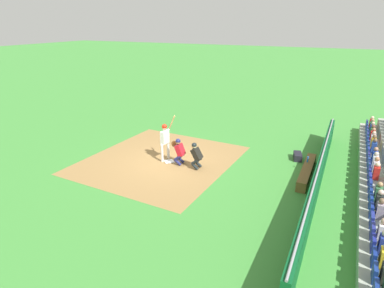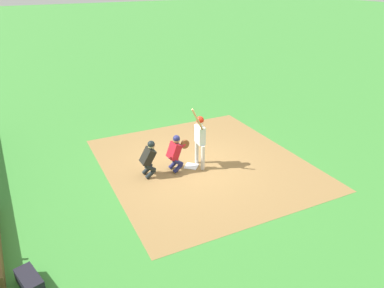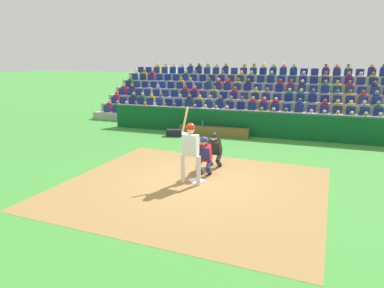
{
  "view_description": "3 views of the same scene",
  "coord_description": "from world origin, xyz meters",
  "px_view_note": "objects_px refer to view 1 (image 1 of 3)",
  "views": [
    {
      "loc": [
        -12.69,
        -7.37,
        6.4
      ],
      "look_at": [
        0.19,
        -1.15,
        1.04
      ],
      "focal_mm": 30.72,
      "sensor_mm": 36.0,
      "label": 1
    },
    {
      "loc": [
        9.65,
        -5.32,
        6.04
      ],
      "look_at": [
        0.59,
        -0.3,
        1.17
      ],
      "focal_mm": 33.89,
      "sensor_mm": 36.0,
      "label": 2
    },
    {
      "loc": [
        -3.12,
        9.29,
        3.62
      ],
      "look_at": [
        0.4,
        -0.68,
        0.97
      ],
      "focal_mm": 31.87,
      "sensor_mm": 36.0,
      "label": 3
    }
  ],
  "objects_px": {
    "catcher_crouching": "(179,150)",
    "home_plate_umpire": "(196,154)",
    "water_bottle_on_bench": "(308,159)",
    "home_plate_marker": "(169,161)",
    "equipment_duffel_bag": "(298,156)",
    "batter_at_plate": "(165,138)",
    "dugout_bench": "(307,171)"
  },
  "relations": [
    {
      "from": "batter_at_plate",
      "to": "equipment_duffel_bag",
      "type": "relative_size",
      "value": 2.83
    },
    {
      "from": "catcher_crouching",
      "to": "home_plate_umpire",
      "type": "bearing_deg",
      "value": -95.35
    },
    {
      "from": "home_plate_marker",
      "to": "dugout_bench",
      "type": "height_order",
      "value": "dugout_bench"
    },
    {
      "from": "dugout_bench",
      "to": "home_plate_marker",
      "type": "bearing_deg",
      "value": 101.39
    },
    {
      "from": "batter_at_plate",
      "to": "dugout_bench",
      "type": "xyz_separation_m",
      "value": [
        1.14,
        -6.49,
        -0.93
      ]
    },
    {
      "from": "catcher_crouching",
      "to": "equipment_duffel_bag",
      "type": "height_order",
      "value": "catcher_crouching"
    },
    {
      "from": "water_bottle_on_bench",
      "to": "equipment_duffel_bag",
      "type": "relative_size",
      "value": 0.34
    },
    {
      "from": "batter_at_plate",
      "to": "catcher_crouching",
      "type": "xyz_separation_m",
      "value": [
        -0.15,
        -0.83,
        -0.43
      ]
    },
    {
      "from": "water_bottle_on_bench",
      "to": "catcher_crouching",
      "type": "bearing_deg",
      "value": 108.17
    },
    {
      "from": "catcher_crouching",
      "to": "equipment_duffel_bag",
      "type": "distance_m",
      "value": 5.87
    },
    {
      "from": "home_plate_marker",
      "to": "catcher_crouching",
      "type": "relative_size",
      "value": 0.34
    },
    {
      "from": "home_plate_marker",
      "to": "dugout_bench",
      "type": "distance_m",
      "value": 6.36
    },
    {
      "from": "batter_at_plate",
      "to": "home_plate_umpire",
      "type": "relative_size",
      "value": 1.79
    },
    {
      "from": "catcher_crouching",
      "to": "water_bottle_on_bench",
      "type": "bearing_deg",
      "value": -71.83
    },
    {
      "from": "home_plate_marker",
      "to": "equipment_duffel_bag",
      "type": "distance_m",
      "value": 6.33
    },
    {
      "from": "batter_at_plate",
      "to": "equipment_duffel_bag",
      "type": "distance_m",
      "value": 6.58
    },
    {
      "from": "home_plate_umpire",
      "to": "dugout_bench",
      "type": "bearing_deg",
      "value": -73.81
    },
    {
      "from": "equipment_duffel_bag",
      "to": "water_bottle_on_bench",
      "type": "bearing_deg",
      "value": -167.96
    },
    {
      "from": "catcher_crouching",
      "to": "home_plate_umpire",
      "type": "distance_m",
      "value": 0.93
    },
    {
      "from": "batter_at_plate",
      "to": "catcher_crouching",
      "type": "relative_size",
      "value": 1.74
    },
    {
      "from": "home_plate_umpire",
      "to": "water_bottle_on_bench",
      "type": "distance_m",
      "value": 5.04
    },
    {
      "from": "catcher_crouching",
      "to": "water_bottle_on_bench",
      "type": "xyz_separation_m",
      "value": [
        1.83,
        -5.58,
        -0.15
      ]
    },
    {
      "from": "water_bottle_on_bench",
      "to": "dugout_bench",
      "type": "bearing_deg",
      "value": -172.34
    },
    {
      "from": "home_plate_umpire",
      "to": "home_plate_marker",
      "type": "bearing_deg",
      "value": 85.54
    },
    {
      "from": "home_plate_umpire",
      "to": "equipment_duffel_bag",
      "type": "relative_size",
      "value": 1.58
    },
    {
      "from": "catcher_crouching",
      "to": "equipment_duffel_bag",
      "type": "xyz_separation_m",
      "value": [
        3.04,
        -4.99,
        -0.56
      ]
    },
    {
      "from": "home_plate_marker",
      "to": "catcher_crouching",
      "type": "bearing_deg",
      "value": -93.01
    },
    {
      "from": "batter_at_plate",
      "to": "equipment_duffel_bag",
      "type": "bearing_deg",
      "value": -63.62
    },
    {
      "from": "home_plate_umpire",
      "to": "batter_at_plate",
      "type": "bearing_deg",
      "value": 82.39
    },
    {
      "from": "home_plate_marker",
      "to": "home_plate_umpire",
      "type": "xyz_separation_m",
      "value": [
        -0.12,
        -1.5,
        0.67
      ]
    },
    {
      "from": "batter_at_plate",
      "to": "home_plate_umpire",
      "type": "xyz_separation_m",
      "value": [
        -0.24,
        -1.76,
        -0.47
      ]
    },
    {
      "from": "home_plate_marker",
      "to": "batter_at_plate",
      "type": "bearing_deg",
      "value": 65.48
    }
  ]
}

